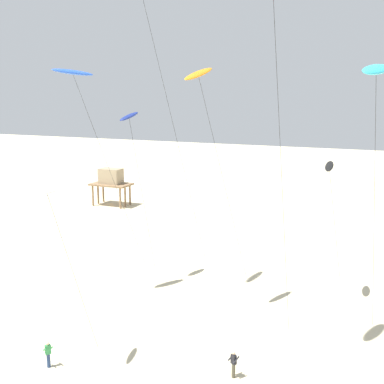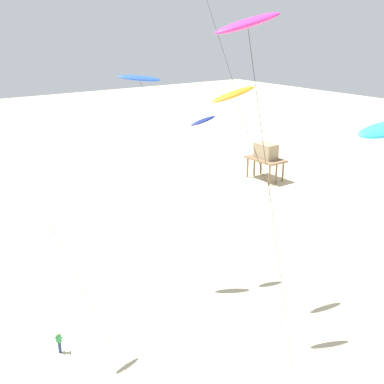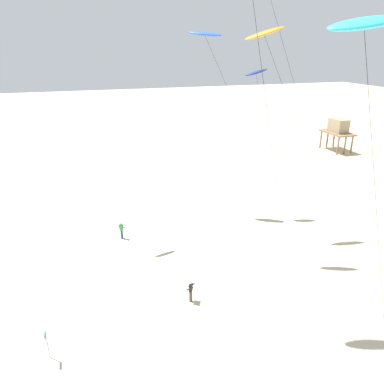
{
  "view_description": "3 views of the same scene",
  "coord_description": "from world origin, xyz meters",
  "px_view_note": "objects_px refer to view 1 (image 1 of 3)",
  "views": [
    {
      "loc": [
        15.49,
        -18.39,
        16.52
      ],
      "look_at": [
        3.84,
        8.86,
        10.5
      ],
      "focal_mm": 47.0,
      "sensor_mm": 36.0,
      "label": 1
    },
    {
      "loc": [
        23.99,
        -4.7,
        21.59
      ],
      "look_at": [
        0.21,
        12.47,
        11.16
      ],
      "focal_mm": 43.99,
      "sensor_mm": 36.0,
      "label": 2
    },
    {
      "loc": [
        27.62,
        0.61,
        16.82
      ],
      "look_at": [
        2.95,
        8.55,
        6.51
      ],
      "focal_mm": 34.58,
      "sensor_mm": 36.0,
      "label": 3
    }
  ],
  "objects_px": {
    "kite_cyan": "(376,71)",
    "kite_flyer_nearest": "(48,354)",
    "stilt_house": "(111,179)",
    "kite_white": "(48,195)",
    "kite_blue": "(73,74)",
    "kite_navy": "(129,118)",
    "kite_black": "(329,167)",
    "kite_orange": "(199,77)",
    "kite_flyer_middle": "(234,364)"
  },
  "relations": [
    {
      "from": "kite_cyan",
      "to": "kite_blue",
      "type": "xyz_separation_m",
      "value": [
        -21.24,
        0.5,
        0.1
      ]
    },
    {
      "from": "kite_cyan",
      "to": "kite_flyer_middle",
      "type": "xyz_separation_m",
      "value": [
        -6.36,
        -5.71,
        -16.71
      ]
    },
    {
      "from": "kite_navy",
      "to": "kite_blue",
      "type": "height_order",
      "value": "kite_blue"
    },
    {
      "from": "kite_blue",
      "to": "kite_white",
      "type": "xyz_separation_m",
      "value": [
        5.03,
        -9.74,
        -6.91
      ]
    },
    {
      "from": "kite_flyer_middle",
      "to": "kite_cyan",
      "type": "bearing_deg",
      "value": 41.9
    },
    {
      "from": "kite_black",
      "to": "kite_flyer_nearest",
      "type": "bearing_deg",
      "value": -129.42
    },
    {
      "from": "kite_navy",
      "to": "kite_flyer_nearest",
      "type": "height_order",
      "value": "kite_navy"
    },
    {
      "from": "kite_white",
      "to": "kite_flyer_nearest",
      "type": "xyz_separation_m",
      "value": [
        -0.83,
        0.19,
        -9.89
      ]
    },
    {
      "from": "kite_orange",
      "to": "stilt_house",
      "type": "xyz_separation_m",
      "value": [
        -25.48,
        28.46,
        -13.55
      ]
    },
    {
      "from": "kite_navy",
      "to": "kite_white",
      "type": "bearing_deg",
      "value": -78.28
    },
    {
      "from": "kite_cyan",
      "to": "kite_white",
      "type": "relative_size",
      "value": 1.62
    },
    {
      "from": "kite_flyer_nearest",
      "to": "kite_flyer_middle",
      "type": "distance_m",
      "value": 11.19
    },
    {
      "from": "kite_blue",
      "to": "kite_orange",
      "type": "relative_size",
      "value": 1.0
    },
    {
      "from": "kite_orange",
      "to": "stilt_house",
      "type": "distance_m",
      "value": 40.53
    },
    {
      "from": "kite_cyan",
      "to": "kite_blue",
      "type": "height_order",
      "value": "kite_cyan"
    },
    {
      "from": "kite_cyan",
      "to": "stilt_house",
      "type": "xyz_separation_m",
      "value": [
        -37.07,
        30.03,
        -13.75
      ]
    },
    {
      "from": "kite_white",
      "to": "stilt_house",
      "type": "relative_size",
      "value": 1.96
    },
    {
      "from": "kite_black",
      "to": "stilt_house",
      "type": "xyz_separation_m",
      "value": [
        -33.73,
        22.42,
        -6.92
      ]
    },
    {
      "from": "kite_black",
      "to": "kite_orange",
      "type": "relative_size",
      "value": 0.62
    },
    {
      "from": "kite_flyer_middle",
      "to": "stilt_house",
      "type": "xyz_separation_m",
      "value": [
        -30.7,
        35.74,
        2.96
      ]
    },
    {
      "from": "kite_cyan",
      "to": "kite_flyer_nearest",
      "type": "relative_size",
      "value": 10.94
    },
    {
      "from": "kite_flyer_nearest",
      "to": "kite_orange",
      "type": "bearing_deg",
      "value": 62.83
    },
    {
      "from": "kite_cyan",
      "to": "kite_black",
      "type": "bearing_deg",
      "value": 113.7
    },
    {
      "from": "kite_black",
      "to": "kite_flyer_middle",
      "type": "bearing_deg",
      "value": -102.8
    },
    {
      "from": "stilt_house",
      "to": "kite_flyer_nearest",
      "type": "bearing_deg",
      "value": -62.87
    },
    {
      "from": "kite_cyan",
      "to": "kite_flyer_middle",
      "type": "bearing_deg",
      "value": -138.1
    },
    {
      "from": "kite_navy",
      "to": "kite_white",
      "type": "xyz_separation_m",
      "value": [
        2.95,
        -14.21,
        -3.47
      ]
    },
    {
      "from": "kite_blue",
      "to": "kite_white",
      "type": "height_order",
      "value": "kite_blue"
    },
    {
      "from": "kite_flyer_nearest",
      "to": "stilt_house",
      "type": "bearing_deg",
      "value": 117.13
    },
    {
      "from": "kite_blue",
      "to": "kite_flyer_middle",
      "type": "height_order",
      "value": "kite_blue"
    },
    {
      "from": "kite_flyer_nearest",
      "to": "stilt_house",
      "type": "height_order",
      "value": "stilt_house"
    },
    {
      "from": "kite_flyer_nearest",
      "to": "stilt_house",
      "type": "xyz_separation_m",
      "value": [
        -20.03,
        39.09,
        2.96
      ]
    },
    {
      "from": "kite_white",
      "to": "kite_flyer_nearest",
      "type": "distance_m",
      "value": 9.93
    },
    {
      "from": "kite_cyan",
      "to": "kite_blue",
      "type": "bearing_deg",
      "value": 178.66
    },
    {
      "from": "kite_orange",
      "to": "kite_white",
      "type": "height_order",
      "value": "kite_orange"
    },
    {
      "from": "kite_navy",
      "to": "kite_flyer_nearest",
      "type": "distance_m",
      "value": 19.49
    },
    {
      "from": "kite_white",
      "to": "stilt_house",
      "type": "xyz_separation_m",
      "value": [
        -20.86,
        39.28,
        -6.94
      ]
    },
    {
      "from": "kite_navy",
      "to": "stilt_house",
      "type": "distance_m",
      "value": 32.52
    },
    {
      "from": "kite_navy",
      "to": "kite_orange",
      "type": "distance_m",
      "value": 8.87
    },
    {
      "from": "kite_navy",
      "to": "kite_blue",
      "type": "distance_m",
      "value": 6.01
    },
    {
      "from": "kite_white",
      "to": "kite_flyer_middle",
      "type": "xyz_separation_m",
      "value": [
        9.85,
        3.54,
        -9.89
      ]
    },
    {
      "from": "kite_cyan",
      "to": "stilt_house",
      "type": "distance_m",
      "value": 49.65
    },
    {
      "from": "kite_flyer_middle",
      "to": "stilt_house",
      "type": "relative_size",
      "value": 0.29
    },
    {
      "from": "kite_black",
      "to": "kite_blue",
      "type": "height_order",
      "value": "kite_blue"
    },
    {
      "from": "kite_black",
      "to": "kite_flyer_nearest",
      "type": "distance_m",
      "value": 23.73
    },
    {
      "from": "kite_blue",
      "to": "stilt_house",
      "type": "relative_size",
      "value": 3.18
    },
    {
      "from": "stilt_house",
      "to": "kite_white",
      "type": "bearing_deg",
      "value": -62.03
    },
    {
      "from": "kite_blue",
      "to": "kite_white",
      "type": "bearing_deg",
      "value": -62.7
    },
    {
      "from": "kite_white",
      "to": "stilt_house",
      "type": "height_order",
      "value": "kite_white"
    },
    {
      "from": "kite_cyan",
      "to": "stilt_house",
      "type": "height_order",
      "value": "kite_cyan"
    }
  ]
}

